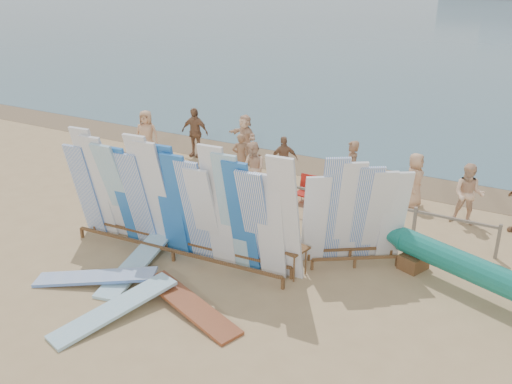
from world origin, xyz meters
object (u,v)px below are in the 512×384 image
Objects in this scene: flat_board_a at (136,270)px; flat_board_b at (116,316)px; beachgoer_11 at (245,136)px; main_surfboard_rack at (176,205)px; outrigger_canoe at (487,277)px; beachgoer_6 at (415,180)px; beachgoer_4 at (284,160)px; beachgoer_8 at (468,194)px; beachgoer_0 at (147,135)px; vendor_table at (288,258)px; beachgoer_extra_1 at (195,132)px; flat_board_c at (190,311)px; beachgoer_2 at (253,169)px; flat_board_e at (96,283)px; side_surfboard_rack at (355,216)px; beach_chair_right at (305,195)px; stroller at (326,199)px; beach_chair_left at (306,194)px; beachgoer_1 at (241,157)px.

flat_board_a is 1.00× the size of flat_board_b.
beachgoer_11 reaches higher than flat_board_b.
outrigger_canoe is (6.71, 1.64, -0.79)m from main_surfboard_rack.
main_surfboard_rack is 2.30× the size of flat_board_b.
beachgoer_6 is at bearing 10.61° from beachgoer_11.
beachgoer_4 is at bearing 109.86° from flat_board_b.
beachgoer_0 is at bearing 177.31° from beachgoer_8.
main_surfboard_rack is 8.02m from beachgoer_0.
vendor_table is 9.31m from beachgoer_extra_1.
flat_board_c is 6.51m from beachgoer_2.
flat_board_e is at bearing 47.41° from beachgoer_4.
main_surfboard_rack is 4.15m from side_surfboard_rack.
main_surfboard_rack is 5.93m from beachgoer_4.
flat_board_c is at bearing -80.95° from beach_chair_right.
beach_chair_right is 0.45× the size of beachgoer_extra_1.
beachgoer_8 is at bearing 138.28° from beachgoer_4.
beachgoer_0 is at bearing 88.59° from beachgoer_6.
side_surfboard_rack reaches higher than vendor_table.
side_surfboard_rack is at bearing -18.76° from beachgoer_11.
outrigger_canoe is 5.57× the size of vendor_table.
outrigger_canoe is at bearing 49.81° from flat_board_b.
beachgoer_8 is at bearing -1.44° from stroller.
beachgoer_6 is (1.40, 5.40, 0.44)m from vendor_table.
main_surfboard_rack is at bearing 170.85° from side_surfboard_rack.
flat_board_c is 1.48× the size of beachgoer_0.
beach_chair_left is 0.51× the size of beachgoer_4.
beach_chair_left is at bearing -27.13° from beachgoer_extra_1.
flat_board_e is 1.59× the size of beachgoer_2.
beachgoer_0 is (-5.29, 6.61, 0.92)m from flat_board_a.
flat_board_e is at bearing 144.36° from beachgoer_6.
beach_chair_right is 0.83m from stroller.
outrigger_canoe is 2.31× the size of flat_board_a.
stroller is 5.57m from beachgoer_11.
beachgoer_extra_1 reaches higher than beachgoer_6.
main_surfboard_rack reaches higher than flat_board_a.
beachgoer_6 is at bearing 52.23° from main_surfboard_rack.
beachgoer_2 is (-3.12, 3.75, 0.48)m from vendor_table.
beachgoer_1 is 0.95× the size of beachgoer_11.
beachgoer_2 is (-0.93, 7.02, 0.85)m from flat_board_b.
flat_board_e is 9.59m from beachgoer_11.
flat_board_e is 1.72× the size of beachgoer_1.
vendor_table is 4.25m from beach_chair_right.
flat_board_a is at bearing 67.36° from beachgoer_1.
beachgoer_2 is at bearing -38.34° from beachgoer_extra_1.
flat_board_a is 8.97m from beachgoer_8.
beach_chair_right is (2.02, 6.53, 0.24)m from flat_board_e.
side_surfboard_rack reaches higher than beachgoer_0.
beach_chair_left is 0.43× the size of beachgoer_0.
vendor_table is at bearing -144.97° from outrigger_canoe.
beachgoer_2 is at bearing -171.94° from beachgoer_8.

